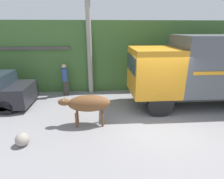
{
  "coord_description": "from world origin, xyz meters",
  "views": [
    {
      "loc": [
        -2.26,
        -5.91,
        3.52
      ],
      "look_at": [
        -1.79,
        0.83,
        1.15
      ],
      "focal_mm": 28.0,
      "sensor_mm": 36.0,
      "label": 1
    }
  ],
  "objects_px": {
    "cargo_truck": "(207,68)",
    "utility_pole": "(89,38)",
    "roadside_rock": "(22,139)",
    "pedestrian_on_hill": "(65,78)",
    "brown_cow": "(88,104)"
  },
  "relations": [
    {
      "from": "brown_cow",
      "to": "roadside_rock",
      "type": "xyz_separation_m",
      "value": [
        -2.02,
        -1.14,
        -0.66
      ]
    },
    {
      "from": "brown_cow",
      "to": "utility_pole",
      "type": "bearing_deg",
      "value": 91.79
    },
    {
      "from": "brown_cow",
      "to": "utility_pole",
      "type": "xyz_separation_m",
      "value": [
        -0.06,
        3.62,
        2.16
      ]
    },
    {
      "from": "cargo_truck",
      "to": "utility_pole",
      "type": "distance_m",
      "value": 5.93
    },
    {
      "from": "brown_cow",
      "to": "utility_pole",
      "type": "distance_m",
      "value": 4.22
    },
    {
      "from": "cargo_truck",
      "to": "utility_pole",
      "type": "height_order",
      "value": "utility_pole"
    },
    {
      "from": "brown_cow",
      "to": "pedestrian_on_hill",
      "type": "distance_m",
      "value": 3.64
    },
    {
      "from": "pedestrian_on_hill",
      "to": "roadside_rock",
      "type": "height_order",
      "value": "pedestrian_on_hill"
    },
    {
      "from": "pedestrian_on_hill",
      "to": "utility_pole",
      "type": "distance_m",
      "value": 2.5
    },
    {
      "from": "pedestrian_on_hill",
      "to": "utility_pole",
      "type": "relative_size",
      "value": 0.3
    },
    {
      "from": "cargo_truck",
      "to": "pedestrian_on_hill",
      "type": "distance_m",
      "value": 7.06
    },
    {
      "from": "utility_pole",
      "to": "roadside_rock",
      "type": "xyz_separation_m",
      "value": [
        -1.96,
        -4.76,
        -2.82
      ]
    },
    {
      "from": "brown_cow",
      "to": "roadside_rock",
      "type": "height_order",
      "value": "brown_cow"
    },
    {
      "from": "cargo_truck",
      "to": "pedestrian_on_hill",
      "type": "height_order",
      "value": "cargo_truck"
    },
    {
      "from": "brown_cow",
      "to": "pedestrian_on_hill",
      "type": "xyz_separation_m",
      "value": [
        -1.43,
        3.34,
        0.09
      ]
    }
  ]
}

